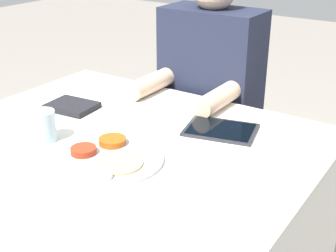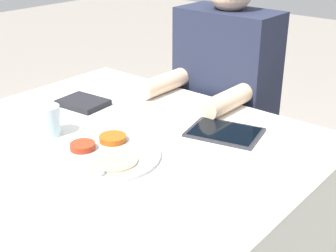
# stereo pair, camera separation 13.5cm
# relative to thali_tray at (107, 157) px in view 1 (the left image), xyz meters

# --- Properties ---
(dining_table) EXTENTS (1.15, 0.86, 0.78)m
(dining_table) POSITION_rel_thali_tray_xyz_m (-0.05, 0.15, -0.40)
(dining_table) COLOR silver
(dining_table) RESTS_ON ground_plane
(thali_tray) EXTENTS (0.31, 0.31, 0.03)m
(thali_tray) POSITION_rel_thali_tray_xyz_m (0.00, 0.00, 0.00)
(thali_tray) COLOR #B7BABF
(thali_tray) RESTS_ON dining_table
(red_notebook) EXTENTS (0.17, 0.14, 0.02)m
(red_notebook) POSITION_rel_thali_tray_xyz_m (-0.35, 0.22, 0.00)
(red_notebook) COLOR silver
(red_notebook) RESTS_ON dining_table
(tablet_device) EXTENTS (0.25, 0.21, 0.01)m
(tablet_device) POSITION_rel_thali_tray_xyz_m (0.17, 0.34, -0.00)
(tablet_device) COLOR #28282D
(tablet_device) RESTS_ON dining_table
(person_diner) EXTENTS (0.38, 0.44, 1.24)m
(person_diner) POSITION_rel_thali_tray_xyz_m (-0.07, 0.71, -0.20)
(person_diner) COLOR black
(person_diner) RESTS_ON ground_plane
(drinking_glass) EXTENTS (0.08, 0.08, 0.09)m
(drinking_glass) POSITION_rel_thali_tray_xyz_m (-0.24, -0.01, 0.04)
(drinking_glass) COLOR silver
(drinking_glass) RESTS_ON dining_table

